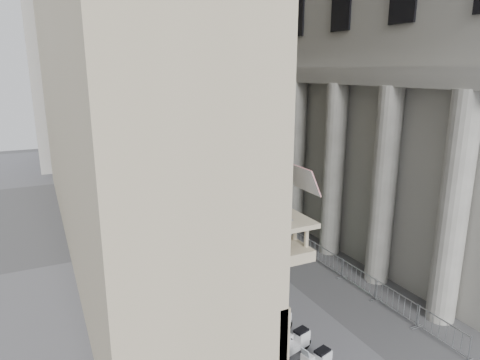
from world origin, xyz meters
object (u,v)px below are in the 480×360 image
(street_lamp, at_px, (162,158))
(info_kiosk, at_px, (230,260))
(pedestrian_a, at_px, (180,178))
(pedestrian_b, at_px, (223,187))
(security_tent, at_px, (169,193))

(street_lamp, distance_m, info_kiosk, 8.99)
(pedestrian_a, bearing_deg, pedestrian_b, 120.89)
(street_lamp, bearing_deg, pedestrian_a, 83.71)
(security_tent, relative_size, info_kiosk, 2.46)
(pedestrian_b, bearing_deg, info_kiosk, 78.48)
(security_tent, height_order, pedestrian_a, security_tent)
(security_tent, bearing_deg, street_lamp, 105.53)
(security_tent, relative_size, pedestrian_a, 2.36)
(security_tent, height_order, street_lamp, street_lamp)
(info_kiosk, relative_size, pedestrian_b, 0.92)
(street_lamp, bearing_deg, info_kiosk, -63.70)
(security_tent, distance_m, pedestrian_b, 9.40)
(street_lamp, bearing_deg, security_tent, -57.52)
(pedestrian_a, bearing_deg, info_kiosk, 84.26)
(security_tent, height_order, info_kiosk, security_tent)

